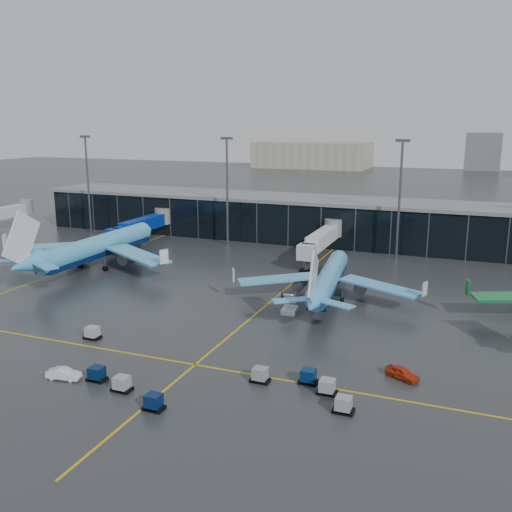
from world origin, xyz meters
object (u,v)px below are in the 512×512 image
at_px(airliner_klm_near, 329,266).
at_px(baggage_carts, 209,378).
at_px(mobile_airstair, 290,308).
at_px(airliner_arkefly, 97,234).
at_px(service_van_red, 402,373).
at_px(service_van_white, 64,374).

relative_size(airliner_klm_near, baggage_carts, 0.94).
bearing_deg(baggage_carts, mobile_airstair, 88.36).
xyz_separation_m(airliner_arkefly, baggage_carts, (44.47, -39.80, -6.14)).
height_order(mobile_airstair, service_van_red, mobile_airstair).
xyz_separation_m(mobile_airstair, service_van_white, (-17.02, -31.98, -0.10)).
bearing_deg(airliner_arkefly, airliner_klm_near, -3.47).
xyz_separation_m(mobile_airstair, service_van_red, (19.51, -17.33, -0.07)).
height_order(baggage_carts, mobile_airstair, mobile_airstair).
distance_m(baggage_carts, service_van_red, 22.48).
relative_size(airliner_arkefly, service_van_white, 10.97).
distance_m(airliner_klm_near, baggage_carts, 37.16).
xyz_separation_m(baggage_carts, service_van_white, (-16.24, -4.96, -0.08)).
distance_m(service_van_red, service_van_white, 39.36).
relative_size(airliner_klm_near, service_van_red, 8.88).
distance_m(airliner_klm_near, service_van_white, 46.68).
distance_m(airliner_arkefly, airliner_klm_near, 49.10).
distance_m(airliner_arkefly, service_van_white, 53.28).
distance_m(baggage_carts, service_van_white, 16.98).
relative_size(baggage_carts, service_van_red, 9.47).
bearing_deg(baggage_carts, service_van_red, 25.54).
relative_size(service_van_red, service_van_white, 1.01).
distance_m(airliner_arkefly, baggage_carts, 60.00).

